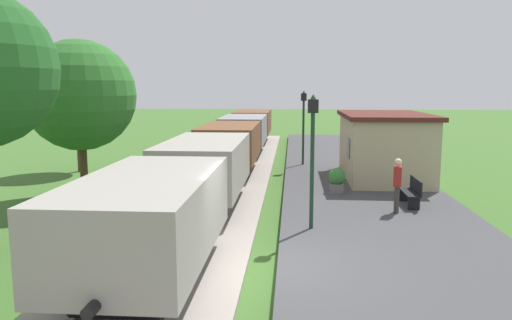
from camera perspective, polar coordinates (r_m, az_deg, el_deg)
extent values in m
plane|color=#3D6628|center=(11.22, 1.41, -13.22)|extent=(160.00, 160.00, 0.00)
cube|color=#424244|center=(11.49, 17.96, -12.45)|extent=(6.00, 60.00, 0.25)
cube|color=#9E9389|center=(11.56, -10.85, -12.39)|extent=(3.80, 60.00, 0.12)
cube|color=slate|center=(11.35, -7.28, -12.00)|extent=(0.07, 60.00, 0.14)
cube|color=slate|center=(11.72, -14.34, -11.54)|extent=(0.07, 60.00, 0.14)
cube|color=gray|center=(10.28, -12.38, -6.19)|extent=(2.50, 5.60, 1.60)
cube|color=black|center=(10.46, -12.26, -9.64)|extent=(2.10, 5.15, 0.50)
cylinder|color=black|center=(12.19, -9.83, -8.18)|extent=(1.56, 0.84, 0.84)
cylinder|color=black|center=(8.96, -15.54, -14.64)|extent=(1.56, 0.84, 0.84)
cylinder|color=black|center=(13.21, -8.64, -5.72)|extent=(0.20, 0.30, 0.20)
cylinder|color=black|center=(7.88, -18.56, -16.13)|extent=(0.20, 0.30, 0.20)
cube|color=gray|center=(16.58, -5.90, -0.46)|extent=(2.50, 5.60, 1.60)
cube|color=black|center=(16.70, -5.87, -2.67)|extent=(2.10, 5.15, 0.50)
cylinder|color=black|center=(18.48, -4.89, -2.36)|extent=(1.56, 0.84, 0.84)
cylinder|color=black|center=(15.03, -7.05, -4.92)|extent=(1.56, 0.84, 0.84)
cylinder|color=black|center=(19.56, -4.36, -1.00)|extent=(0.20, 0.30, 0.20)
cylinder|color=black|center=(13.87, -8.00, -5.02)|extent=(0.20, 0.30, 0.20)
cube|color=brown|center=(23.05, -3.03, 2.09)|extent=(2.50, 5.60, 1.60)
cube|color=black|center=(23.13, -3.02, 0.49)|extent=(2.10, 5.15, 0.50)
cylinder|color=black|center=(24.93, -2.50, 0.49)|extent=(1.56, 0.84, 0.84)
cylinder|color=black|center=(21.42, -3.62, -0.84)|extent=(1.56, 0.84, 0.84)
cylinder|color=black|center=(26.04, -2.21, 1.39)|extent=(0.20, 0.30, 0.20)
cylinder|color=black|center=(20.24, -4.07, -0.67)|extent=(0.20, 0.30, 0.20)
cube|color=gray|center=(29.58, -1.42, 3.52)|extent=(2.50, 5.60, 1.60)
cube|color=black|center=(29.64, -1.42, 2.27)|extent=(2.10, 5.15, 0.50)
cylinder|color=black|center=(31.44, -1.10, 2.17)|extent=(1.56, 0.84, 0.84)
cylinder|color=black|center=(27.90, -1.78, 1.36)|extent=(1.56, 0.84, 0.84)
cylinder|color=black|center=(32.56, -0.91, 2.83)|extent=(0.20, 0.30, 0.20)
cylinder|color=black|center=(26.73, -2.04, 1.58)|extent=(0.20, 0.30, 0.20)
cube|color=brown|center=(36.13, -0.39, 4.43)|extent=(2.50, 5.60, 1.60)
cube|color=black|center=(36.18, -0.39, 3.40)|extent=(2.10, 5.15, 0.50)
cylinder|color=black|center=(37.99, -0.17, 3.27)|extent=(1.56, 0.84, 0.84)
cylinder|color=black|center=(34.43, -0.63, 2.72)|extent=(1.56, 0.84, 0.84)
cylinder|color=black|center=(39.11, -0.04, 3.79)|extent=(0.20, 0.30, 0.20)
cylinder|color=black|center=(33.26, -0.80, 2.95)|extent=(0.20, 0.30, 0.20)
cube|color=tan|center=(21.71, 14.54, 1.35)|extent=(3.20, 5.50, 2.60)
cube|color=#51231E|center=(21.59, 14.68, 5.01)|extent=(3.50, 5.80, 0.18)
cube|color=black|center=(20.38, 10.65, 1.39)|extent=(0.03, 0.90, 0.80)
cube|color=black|center=(17.06, 17.34, -3.60)|extent=(0.42, 1.50, 0.04)
cube|color=black|center=(17.05, 18.00, -2.79)|extent=(0.04, 1.50, 0.45)
cube|color=black|center=(16.54, 17.77, -4.81)|extent=(0.38, 0.06, 0.42)
cube|color=black|center=(17.68, 16.87, -3.92)|extent=(0.38, 0.06, 0.42)
cube|color=black|center=(25.70, 12.89, 0.55)|extent=(0.42, 1.50, 0.04)
cube|color=black|center=(25.70, 13.32, 1.09)|extent=(0.04, 1.50, 0.45)
cube|color=black|center=(25.14, 13.07, -0.16)|extent=(0.38, 0.06, 0.42)
cube|color=black|center=(26.32, 12.67, 0.24)|extent=(0.38, 0.06, 0.42)
cylinder|color=#38332D|center=(15.91, 15.94, -4.43)|extent=(0.15, 0.15, 0.86)
cylinder|color=#38332D|center=(16.07, 15.96, -4.31)|extent=(0.15, 0.15, 0.86)
cube|color=maroon|center=(15.85, 16.05, -1.80)|extent=(0.32, 0.43, 0.60)
sphere|color=beige|center=(15.78, 16.12, -0.22)|extent=(0.22, 0.22, 0.22)
cylinder|color=slate|center=(18.57, 9.31, -3.20)|extent=(0.56, 0.56, 0.34)
sphere|color=#387A33|center=(18.49, 9.34, -1.91)|extent=(0.64, 0.64, 0.64)
cylinder|color=#193823|center=(13.55, 6.49, -1.33)|extent=(0.11, 0.11, 3.20)
cube|color=black|center=(13.36, 6.62, 6.21)|extent=(0.28, 0.28, 0.36)
sphere|color=#F2E5BF|center=(13.36, 6.62, 6.21)|extent=(0.20, 0.20, 0.20)
cone|color=#193823|center=(13.36, 6.64, 7.23)|extent=(0.20, 0.20, 0.16)
cylinder|color=#193823|center=(24.80, 5.48, 3.14)|extent=(0.11, 0.11, 3.20)
cube|color=black|center=(24.69, 5.54, 7.26)|extent=(0.28, 0.28, 0.36)
sphere|color=#F2E5BF|center=(24.69, 5.54, 7.26)|extent=(0.20, 0.20, 0.20)
cone|color=#193823|center=(24.69, 5.55, 7.81)|extent=(0.20, 0.20, 0.16)
cylinder|color=#4C3823|center=(19.43, -19.29, -0.83)|extent=(0.28, 0.28, 2.32)
sphere|color=#2D6B28|center=(19.20, -19.68, 7.06)|extent=(4.03, 4.03, 4.03)
cylinder|color=#4C3823|center=(25.63, -19.72, 1.95)|extent=(0.28, 0.28, 2.90)
sphere|color=#2D6B28|center=(25.49, -20.02, 7.80)|extent=(3.11, 3.11, 3.11)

